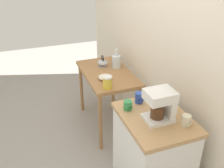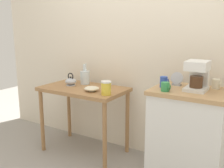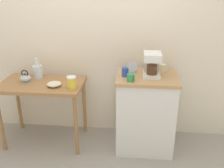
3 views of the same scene
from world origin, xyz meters
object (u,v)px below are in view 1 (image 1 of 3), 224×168
object	(u,v)px
teakettle	(103,63)
glass_carafe_vase	(116,61)
mug_blue	(139,98)
mug_tall_green	(128,105)
canister_enamel	(107,82)
table_clock	(157,99)
mug_small_cream	(186,120)
coffee_maker	(162,104)
bowl_stoneware	(105,77)

from	to	relation	value
teakettle	glass_carafe_vase	world-z (taller)	glass_carafe_vase
mug_blue	mug_tall_green	xyz separation A→B (m)	(0.06, -0.13, -0.01)
glass_carafe_vase	canister_enamel	distance (m)	0.56
table_clock	mug_small_cream	bearing A→B (deg)	9.73
glass_carafe_vase	coffee_maker	xyz separation A→B (m)	(1.33, -0.14, 0.19)
teakettle	canister_enamel	distance (m)	0.59
canister_enamel	glass_carafe_vase	bearing A→B (deg)	149.07
glass_carafe_vase	coffee_maker	bearing A→B (deg)	-6.15
mug_small_cream	table_clock	xyz separation A→B (m)	(-0.34, -0.06, 0.01)
bowl_stoneware	glass_carafe_vase	size ratio (longest dim) A/B	0.66
mug_tall_green	table_clock	world-z (taller)	table_clock
mug_blue	mug_tall_green	size ratio (longest dim) A/B	1.24
canister_enamel	table_clock	distance (m)	0.69
bowl_stoneware	canister_enamel	size ratio (longest dim) A/B	1.13
canister_enamel	teakettle	bearing A→B (deg)	166.51
bowl_stoneware	mug_tall_green	world-z (taller)	mug_tall_green
glass_carafe_vase	teakettle	bearing A→B (deg)	-121.04
mug_tall_green	mug_small_cream	bearing A→B (deg)	42.85
canister_enamel	mug_tall_green	world-z (taller)	mug_tall_green
mug_small_cream	table_clock	distance (m)	0.35
mug_tall_green	table_clock	distance (m)	0.27
coffee_maker	mug_blue	distance (m)	0.30
bowl_stoneware	glass_carafe_vase	distance (m)	0.37
canister_enamel	mug_blue	xyz separation A→B (m)	(0.57, 0.09, 0.11)
bowl_stoneware	teakettle	xyz separation A→B (m)	(-0.36, 0.09, 0.02)
teakettle	mug_small_cream	xyz separation A→B (m)	(1.55, 0.15, 0.12)
mug_blue	table_clock	distance (m)	0.16
mug_blue	table_clock	world-z (taller)	table_clock
glass_carafe_vase	mug_tall_green	bearing A→B (deg)	-16.43
bowl_stoneware	coffee_maker	size ratio (longest dim) A/B	0.61
mug_blue	mug_small_cream	xyz separation A→B (m)	(0.42, 0.19, -0.01)
coffee_maker	table_clock	world-z (taller)	coffee_maker
canister_enamel	coffee_maker	world-z (taller)	coffee_maker
mug_blue	mug_small_cream	distance (m)	0.46
teakettle	mug_small_cream	bearing A→B (deg)	5.57
bowl_stoneware	mug_small_cream	world-z (taller)	mug_small_cream
glass_carafe_vase	mug_blue	xyz separation A→B (m)	(1.05, -0.19, 0.09)
bowl_stoneware	table_clock	world-z (taller)	table_clock
glass_carafe_vase	mug_tall_green	world-z (taller)	glass_carafe_vase
bowl_stoneware	coffee_maker	world-z (taller)	coffee_maker
mug_tall_green	table_clock	bearing A→B (deg)	87.33
mug_blue	mug_tall_green	distance (m)	0.15
mug_blue	bowl_stoneware	bearing A→B (deg)	-176.41
mug_small_cream	bowl_stoneware	bearing A→B (deg)	-168.46
glass_carafe_vase	canister_enamel	xyz separation A→B (m)	(0.48, -0.29, -0.01)
teakettle	glass_carafe_vase	distance (m)	0.18
glass_carafe_vase	mug_blue	world-z (taller)	glass_carafe_vase
bowl_stoneware	teakettle	size ratio (longest dim) A/B	1.02
glass_carafe_vase	mug_small_cream	distance (m)	1.47
canister_enamel	mug_tall_green	bearing A→B (deg)	-3.58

